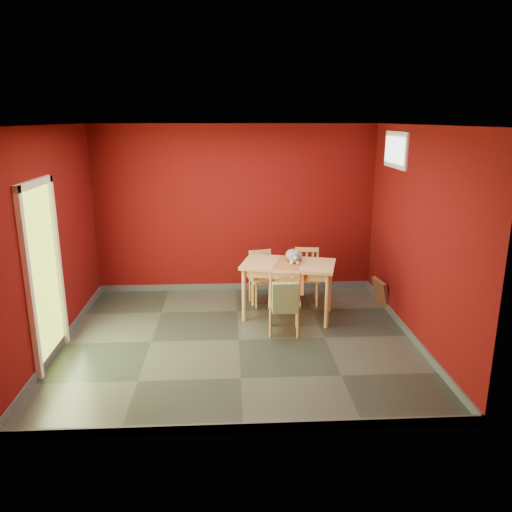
{
  "coord_description": "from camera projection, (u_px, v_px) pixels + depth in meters",
  "views": [
    {
      "loc": [
        -0.1,
        -5.95,
        2.77
      ],
      "look_at": [
        0.25,
        0.45,
        1.0
      ],
      "focal_mm": 35.0,
      "sensor_mm": 36.0,
      "label": 1
    }
  ],
  "objects": [
    {
      "name": "dining_table",
      "position": [
        288.0,
        270.0,
        7.07
      ],
      "size": [
        1.43,
        1.06,
        0.8
      ],
      "color": "tan",
      "rests_on": "ground"
    },
    {
      "name": "doorway",
      "position": [
        43.0,
        269.0,
        5.67
      ],
      "size": [
        0.06,
        1.01,
        2.13
      ],
      "color": "#B7D838",
      "rests_on": "ground"
    },
    {
      "name": "table_runner",
      "position": [
        289.0,
        269.0,
        6.95
      ],
      "size": [
        0.51,
        0.79,
        0.36
      ],
      "color": "#A8542B",
      "rests_on": "dining_table"
    },
    {
      "name": "room_shell",
      "position": [
        239.0,
        336.0,
        6.46
      ],
      "size": [
        4.5,
        4.5,
        4.5
      ],
      "color": "#540808",
      "rests_on": "ground"
    },
    {
      "name": "outlet_plate",
      "position": [
        331.0,
        271.0,
        8.39
      ],
      "size": [
        0.08,
        0.02,
        0.12
      ],
      "primitive_type": "cube",
      "color": "silver",
      "rests_on": "room_shell"
    },
    {
      "name": "window",
      "position": [
        396.0,
        150.0,
        6.93
      ],
      "size": [
        0.05,
        0.9,
        0.5
      ],
      "color": "white",
      "rests_on": "room_shell"
    },
    {
      "name": "picture_frame",
      "position": [
        381.0,
        293.0,
        7.59
      ],
      "size": [
        0.2,
        0.43,
        0.42
      ],
      "color": "brown",
      "rests_on": "ground"
    },
    {
      "name": "tote_bag",
      "position": [
        285.0,
        298.0,
        6.31
      ],
      "size": [
        0.34,
        0.2,
        0.47
      ],
      "color": "#78905C",
      "rests_on": "chair_near"
    },
    {
      "name": "chair_far_right",
      "position": [
        306.0,
        275.0,
        7.71
      ],
      "size": [
        0.45,
        0.45,
        0.84
      ],
      "color": "tan",
      "rests_on": "ground"
    },
    {
      "name": "ground",
      "position": [
        239.0,
        340.0,
        6.47
      ],
      "size": [
        4.5,
        4.5,
        0.0
      ],
      "primitive_type": "plane",
      "color": "#2D342D",
      "rests_on": "ground"
    },
    {
      "name": "chair_far_left",
      "position": [
        262.0,
        277.0,
        7.67
      ],
      "size": [
        0.47,
        0.47,
        0.82
      ],
      "color": "tan",
      "rests_on": "ground"
    },
    {
      "name": "chair_near",
      "position": [
        284.0,
        301.0,
        6.55
      ],
      "size": [
        0.46,
        0.46,
        0.9
      ],
      "color": "tan",
      "rests_on": "ground"
    },
    {
      "name": "cat",
      "position": [
        293.0,
        253.0,
        7.11
      ],
      "size": [
        0.28,
        0.48,
        0.23
      ],
      "primitive_type": null,
      "rotation": [
        0.0,
        0.0,
        -0.1
      ],
      "color": "slate",
      "rests_on": "table_runner"
    }
  ]
}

